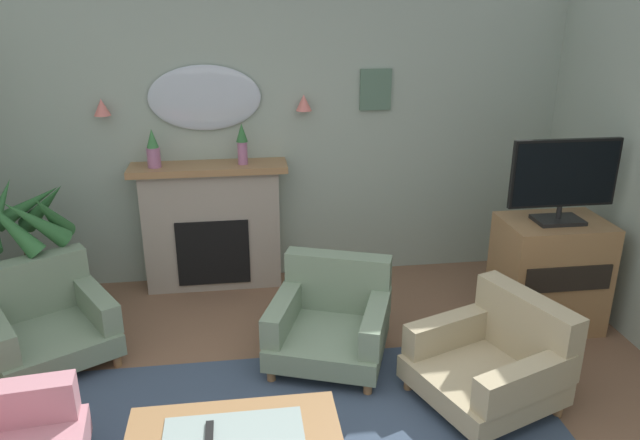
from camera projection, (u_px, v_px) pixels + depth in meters
wall_back at (276, 127)px, 5.46m from camera, size 6.23×0.10×2.85m
fireplace at (212, 228)px, 5.47m from camera, size 1.36×0.36×1.16m
mantel_vase_left at (153, 149)px, 5.13m from camera, size 0.11×0.11×0.33m
mantel_vase_centre at (242, 142)px, 5.21m from camera, size 0.10×0.10×0.36m
wall_mirror at (205, 98)px, 5.21m from camera, size 0.96×0.06×0.56m
wall_sconce_left at (102, 107)px, 5.07m from camera, size 0.14×0.14×0.14m
wall_sconce_right at (304, 103)px, 5.29m from camera, size 0.14×0.14×0.14m
framed_picture at (376, 90)px, 5.40m from camera, size 0.28×0.03×0.36m
tv_remote at (209, 433)px, 3.09m from camera, size 0.04×0.16×0.02m
armchair_by_coffee_table at (495, 359)px, 3.97m from camera, size 1.05×1.04×0.71m
armchair_near_fireplace at (46, 320)px, 4.45m from camera, size 1.10×1.11×0.71m
armchair_in_corner at (332, 318)px, 4.48m from camera, size 1.03×1.05×0.71m
tv_cabinet at (549, 274)px, 4.85m from camera, size 0.80×0.57×0.90m
tv_flatscreen at (564, 179)px, 4.55m from camera, size 0.84×0.24×0.65m
potted_plant_corner_palm at (29, 251)px, 4.78m from camera, size 0.76×0.78×1.23m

